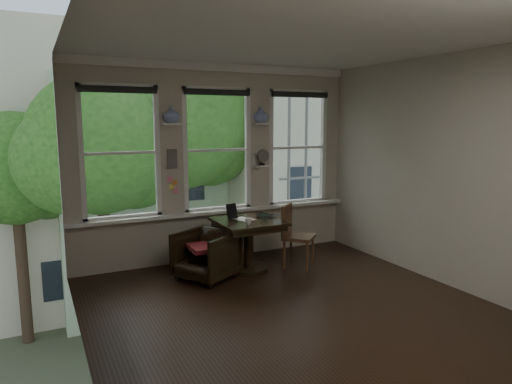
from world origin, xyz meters
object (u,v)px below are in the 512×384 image
armchair_left (206,255)px  mug (248,221)px  laptop (268,216)px  side_chair_right (299,236)px  table (249,246)px

armchair_left → mug: (0.54, -0.19, 0.46)m
laptop → side_chair_right: bearing=-7.9°
mug → armchair_left: bearing=160.3°
side_chair_right → laptop: 0.54m
armchair_left → laptop: size_ratio=2.06×
table → armchair_left: size_ratio=1.21×
table → laptop: bearing=9.0°
armchair_left → laptop: (1.01, 0.11, 0.43)m
laptop → mug: 0.56m
armchair_left → table: bearing=64.8°
side_chair_right → mug: (-0.87, -0.09, 0.33)m
side_chair_right → mug: side_chair_right is taller
table → mug: 0.50m
table → laptop: 0.53m
armchair_left → side_chair_right: side_chair_right is taller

